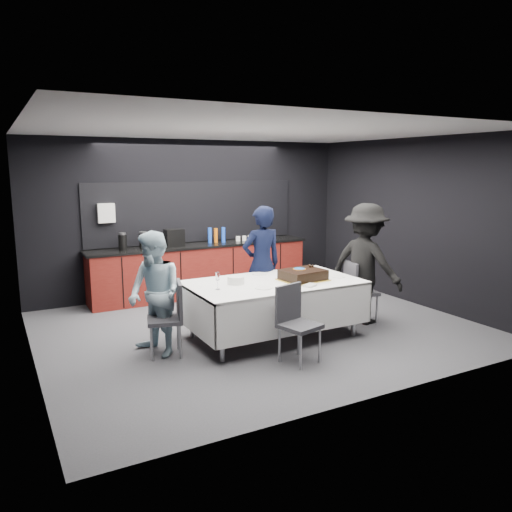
# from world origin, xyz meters

# --- Properties ---
(ground) EXTENTS (6.00, 6.00, 0.00)m
(ground) POSITION_xyz_m (0.00, 0.00, 0.00)
(ground) COLOR #47474C
(ground) RESTS_ON ground
(room_shell) EXTENTS (6.04, 5.04, 2.82)m
(room_shell) POSITION_xyz_m (0.00, 0.00, 1.86)
(room_shell) COLOR white
(room_shell) RESTS_ON ground
(kitchenette) EXTENTS (4.10, 0.64, 2.05)m
(kitchenette) POSITION_xyz_m (-0.02, 2.22, 0.54)
(kitchenette) COLOR #59120E
(kitchenette) RESTS_ON ground
(party_table) EXTENTS (2.32, 1.32, 0.78)m
(party_table) POSITION_xyz_m (0.00, -0.40, 0.64)
(party_table) COLOR #99999E
(party_table) RESTS_ON ground
(cake_assembly) EXTENTS (0.64, 0.54, 0.18)m
(cake_assembly) POSITION_xyz_m (0.39, -0.54, 0.85)
(cake_assembly) COLOR yellow
(cake_assembly) RESTS_ON party_table
(plate_stack) EXTENTS (0.23, 0.23, 0.10)m
(plate_stack) POSITION_xyz_m (-0.51, -0.28, 0.83)
(plate_stack) COLOR white
(plate_stack) RESTS_ON party_table
(loose_plate_near) EXTENTS (0.22, 0.22, 0.01)m
(loose_plate_near) POSITION_xyz_m (-0.31, -0.68, 0.78)
(loose_plate_near) COLOR white
(loose_plate_near) RESTS_ON party_table
(loose_plate_right_a) EXTENTS (0.20, 0.20, 0.01)m
(loose_plate_right_a) POSITION_xyz_m (0.81, -0.21, 0.78)
(loose_plate_right_a) COLOR white
(loose_plate_right_a) RESTS_ON party_table
(loose_plate_right_b) EXTENTS (0.19, 0.19, 0.01)m
(loose_plate_right_b) POSITION_xyz_m (0.95, -0.60, 0.78)
(loose_plate_right_b) COLOR white
(loose_plate_right_b) RESTS_ON party_table
(loose_plate_far) EXTENTS (0.22, 0.22, 0.01)m
(loose_plate_far) POSITION_xyz_m (0.06, 0.10, 0.78)
(loose_plate_far) COLOR white
(loose_plate_far) RESTS_ON party_table
(fork_pile) EXTENTS (0.21, 0.17, 0.03)m
(fork_pile) POSITION_xyz_m (0.27, -0.88, 0.79)
(fork_pile) COLOR white
(fork_pile) RESTS_ON party_table
(champagne_flute) EXTENTS (0.06, 0.06, 0.22)m
(champagne_flute) POSITION_xyz_m (-0.86, -0.47, 0.94)
(champagne_flute) COLOR white
(champagne_flute) RESTS_ON party_table
(chair_left) EXTENTS (0.51, 0.51, 0.92)m
(chair_left) POSITION_xyz_m (-1.45, -0.38, 0.53)
(chair_left) COLOR #323237
(chair_left) RESTS_ON ground
(chair_right) EXTENTS (0.50, 0.50, 0.92)m
(chair_right) POSITION_xyz_m (1.45, -0.41, 0.53)
(chair_right) COLOR #323237
(chair_right) RESTS_ON ground
(chair_near) EXTENTS (0.51, 0.51, 0.92)m
(chair_near) POSITION_xyz_m (-0.21, -1.28, 0.53)
(chair_near) COLOR #323237
(chair_near) RESTS_ON ground
(person_center) EXTENTS (0.64, 0.42, 1.75)m
(person_center) POSITION_xyz_m (0.22, 0.32, 0.87)
(person_center) COLOR black
(person_center) RESTS_ON ground
(person_left) EXTENTS (0.79, 0.90, 1.55)m
(person_left) POSITION_xyz_m (-1.62, -0.29, 0.77)
(person_left) COLOR #AAC7D6
(person_left) RESTS_ON ground
(person_right) EXTENTS (0.99, 1.30, 1.79)m
(person_right) POSITION_xyz_m (1.54, -0.48, 0.89)
(person_right) COLOR black
(person_right) RESTS_ON ground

